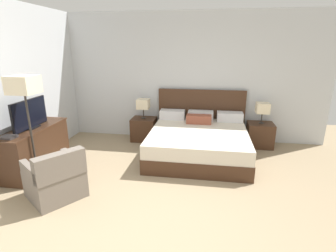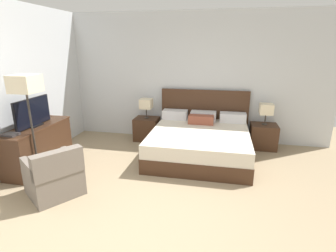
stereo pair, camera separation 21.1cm
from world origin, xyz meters
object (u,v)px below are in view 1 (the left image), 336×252
(floor_lamp, at_px, (24,92))
(tv, at_px, (30,114))
(armchair_by_window, at_px, (56,180))
(table_lamp_right, at_px, (263,108))
(book_red_cover, at_px, (8,137))
(bed, at_px, (199,140))
(nightstand_right, at_px, (260,135))
(dresser, at_px, (36,148))
(nightstand_left, at_px, (144,129))
(table_lamp_left, at_px, (143,104))

(floor_lamp, bearing_deg, tv, 124.84)
(armchair_by_window, bearing_deg, table_lamp_right, 38.34)
(table_lamp_right, bearing_deg, tv, -156.57)
(book_red_cover, bearing_deg, bed, 29.92)
(nightstand_right, relative_size, armchair_by_window, 0.57)
(bed, bearing_deg, dresser, -158.75)
(nightstand_left, relative_size, floor_lamp, 0.32)
(tv, bearing_deg, table_lamp_right, 23.43)
(nightstand_right, height_order, floor_lamp, floor_lamp)
(nightstand_left, xyz_separation_m, book_red_cover, (-1.53, -2.30, 0.53))
(book_red_cover, relative_size, floor_lamp, 0.13)
(nightstand_right, distance_m, book_red_cover, 4.76)
(nightstand_left, xyz_separation_m, nightstand_right, (2.59, 0.00, 0.00))
(bed, bearing_deg, tv, -158.51)
(nightstand_right, bearing_deg, nightstand_left, 180.00)
(dresser, xyz_separation_m, armchair_by_window, (0.86, -0.80, -0.11))
(bed, distance_m, dresser, 3.02)
(nightstand_right, height_order, dresser, dresser)
(nightstand_left, relative_size, table_lamp_right, 1.21)
(book_red_cover, bearing_deg, armchair_by_window, -16.84)
(table_lamp_right, relative_size, tv, 0.53)
(nightstand_right, bearing_deg, tv, -156.58)
(nightstand_right, distance_m, table_lamp_right, 0.59)
(tv, distance_m, armchair_by_window, 1.37)
(book_red_cover, xyz_separation_m, armchair_by_window, (0.88, -0.27, -0.50))
(book_red_cover, height_order, armchair_by_window, book_red_cover)
(dresser, distance_m, tv, 0.61)
(table_lamp_right, height_order, armchair_by_window, table_lamp_right)
(tv, relative_size, floor_lamp, 0.49)
(dresser, relative_size, floor_lamp, 0.84)
(table_lamp_right, height_order, tv, tv)
(nightstand_right, bearing_deg, floor_lamp, -150.45)
(nightstand_left, relative_size, armchair_by_window, 0.57)
(tv, distance_m, book_red_cover, 0.57)
(table_lamp_right, distance_m, floor_lamp, 4.45)
(bed, relative_size, tv, 2.36)
(book_red_cover, bearing_deg, floor_lamp, 23.49)
(table_lamp_left, bearing_deg, table_lamp_right, 0.00)
(nightstand_right, bearing_deg, armchair_by_window, -141.67)
(nightstand_left, bearing_deg, bed, -27.40)
(nightstand_right, distance_m, dresser, 4.47)
(table_lamp_left, distance_m, book_red_cover, 2.77)
(table_lamp_left, bearing_deg, nightstand_right, -0.03)
(bed, distance_m, nightstand_left, 1.46)
(nightstand_right, relative_size, floor_lamp, 0.32)
(nightstand_left, xyz_separation_m, table_lamp_right, (2.59, 0.00, 0.59))
(bed, distance_m, armchair_by_window, 2.72)
(table_lamp_left, distance_m, armchair_by_window, 2.71)
(dresser, bearing_deg, floor_lamp, -55.78)
(book_red_cover, height_order, floor_lamp, floor_lamp)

